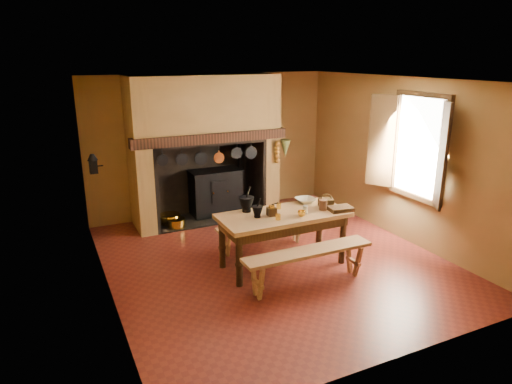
# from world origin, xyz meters

# --- Properties ---
(floor) EXTENTS (5.50, 5.50, 0.00)m
(floor) POSITION_xyz_m (0.00, 0.00, 0.00)
(floor) COLOR maroon
(floor) RESTS_ON ground
(ceiling) EXTENTS (5.50, 5.50, 0.00)m
(ceiling) POSITION_xyz_m (0.00, 0.00, 2.80)
(ceiling) COLOR silver
(ceiling) RESTS_ON back_wall
(back_wall) EXTENTS (5.00, 0.02, 2.80)m
(back_wall) POSITION_xyz_m (0.00, 2.75, 1.40)
(back_wall) COLOR olive
(back_wall) RESTS_ON floor
(wall_left) EXTENTS (0.02, 5.50, 2.80)m
(wall_left) POSITION_xyz_m (-2.50, 0.00, 1.40)
(wall_left) COLOR olive
(wall_left) RESTS_ON floor
(wall_right) EXTENTS (0.02, 5.50, 2.80)m
(wall_right) POSITION_xyz_m (2.50, 0.00, 1.40)
(wall_right) COLOR olive
(wall_right) RESTS_ON floor
(wall_front) EXTENTS (5.00, 0.02, 2.80)m
(wall_front) POSITION_xyz_m (0.00, -2.75, 1.40)
(wall_front) COLOR olive
(wall_front) RESTS_ON floor
(chimney_breast) EXTENTS (2.95, 0.96, 2.80)m
(chimney_breast) POSITION_xyz_m (-0.30, 2.31, 1.81)
(chimney_breast) COLOR olive
(chimney_breast) RESTS_ON floor
(iron_range) EXTENTS (1.12, 0.55, 1.60)m
(iron_range) POSITION_xyz_m (-0.04, 2.45, 0.48)
(iron_range) COLOR black
(iron_range) RESTS_ON floor
(hearth_pans) EXTENTS (0.51, 0.62, 0.20)m
(hearth_pans) POSITION_xyz_m (-1.05, 2.22, 0.09)
(hearth_pans) COLOR gold
(hearth_pans) RESTS_ON floor
(hanging_pans) EXTENTS (1.92, 0.29, 0.27)m
(hanging_pans) POSITION_xyz_m (-0.34, 1.81, 1.36)
(hanging_pans) COLOR black
(hanging_pans) RESTS_ON chimney_breast
(onion_string) EXTENTS (0.12, 0.10, 0.46)m
(onion_string) POSITION_xyz_m (1.00, 1.79, 1.33)
(onion_string) COLOR #AA6E1F
(onion_string) RESTS_ON chimney_breast
(herb_bunch) EXTENTS (0.20, 0.20, 0.35)m
(herb_bunch) POSITION_xyz_m (1.18, 1.79, 1.38)
(herb_bunch) COLOR #515A2B
(herb_bunch) RESTS_ON chimney_breast
(window) EXTENTS (0.39, 1.75, 1.76)m
(window) POSITION_xyz_m (2.35, -0.40, 1.70)
(window) COLOR white
(window) RESTS_ON wall_right
(wall_coffee_mill) EXTENTS (0.23, 0.16, 0.31)m
(wall_coffee_mill) POSITION_xyz_m (-2.42, 1.55, 1.52)
(wall_coffee_mill) COLOR black
(wall_coffee_mill) RESTS_ON wall_left
(work_table) EXTENTS (1.97, 0.88, 0.85)m
(work_table) POSITION_xyz_m (0.05, -0.21, 0.72)
(work_table) COLOR #AA844E
(work_table) RESTS_ON floor
(bench_front) EXTENTS (1.93, 0.34, 0.54)m
(bench_front) POSITION_xyz_m (0.05, -0.94, 0.41)
(bench_front) COLOR #AA844E
(bench_front) RESTS_ON floor
(bench_back) EXTENTS (1.60, 0.28, 0.45)m
(bench_back) POSITION_xyz_m (0.05, 0.50, 0.34)
(bench_back) COLOR #AA844E
(bench_back) RESTS_ON floor
(mortar_large) EXTENTS (0.23, 0.23, 0.39)m
(mortar_large) POSITION_xyz_m (-0.42, 0.10, 0.98)
(mortar_large) COLOR black
(mortar_large) RESTS_ON work_table
(mortar_small) EXTENTS (0.17, 0.17, 0.29)m
(mortar_small) POSITION_xyz_m (-0.38, -0.20, 0.95)
(mortar_small) COLOR black
(mortar_small) RESTS_ON work_table
(coffee_grinder) EXTENTS (0.17, 0.14, 0.19)m
(coffee_grinder) POSITION_xyz_m (-0.16, -0.23, 0.93)
(coffee_grinder) COLOR #3C2813
(coffee_grinder) RESTS_ON work_table
(brass_mug_a) EXTENTS (0.09, 0.09, 0.08)m
(brass_mug_a) POSITION_xyz_m (-0.15, -0.43, 0.90)
(brass_mug_a) COLOR gold
(brass_mug_a) RESTS_ON work_table
(brass_mug_b) EXTENTS (0.09, 0.09, 0.08)m
(brass_mug_b) POSITION_xyz_m (0.09, 0.01, 0.89)
(brass_mug_b) COLOR gold
(brass_mug_b) RESTS_ON work_table
(mixing_bowl) EXTENTS (0.31, 0.31, 0.08)m
(mixing_bowl) POSITION_xyz_m (0.62, 0.09, 0.89)
(mixing_bowl) COLOR #B7B08D
(mixing_bowl) RESTS_ON work_table
(stoneware_crock) EXTENTS (0.14, 0.14, 0.16)m
(stoneware_crock) POSITION_xyz_m (0.68, -0.33, 0.93)
(stoneware_crock) COLOR #53321F
(stoneware_crock) RESTS_ON work_table
(glass_jar) EXTENTS (0.08, 0.08, 0.13)m
(glass_jar) POSITION_xyz_m (0.34, -0.37, 0.92)
(glass_jar) COLOR beige
(glass_jar) RESTS_ON work_table
(wicker_basket) EXTENTS (0.27, 0.23, 0.22)m
(wicker_basket) POSITION_xyz_m (0.80, -0.22, 0.92)
(wicker_basket) COLOR #442F14
(wicker_basket) RESTS_ON work_table
(wooden_tray) EXTENTS (0.39, 0.30, 0.06)m
(wooden_tray) POSITION_xyz_m (0.90, -0.48, 0.88)
(wooden_tray) COLOR #3C2813
(wooden_tray) RESTS_ON work_table
(brass_cup) EXTENTS (0.15, 0.15, 0.09)m
(brass_cup) POSITION_xyz_m (0.23, -0.45, 0.90)
(brass_cup) COLOR gold
(brass_cup) RESTS_ON work_table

